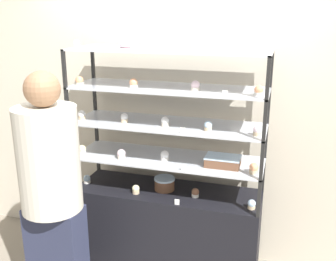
% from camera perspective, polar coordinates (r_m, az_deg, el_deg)
% --- Properties ---
extents(back_wall, '(8.00, 0.05, 2.60)m').
position_cam_1_polar(back_wall, '(3.32, 1.90, 2.97)').
color(back_wall, beige).
rests_on(back_wall, ground_plane).
extents(display_base, '(1.46, 0.47, 0.73)m').
position_cam_1_polar(display_base, '(3.35, 0.00, -14.32)').
color(display_base, black).
rests_on(display_base, ground_plane).
extents(display_riser_lower, '(1.46, 0.47, 0.28)m').
position_cam_1_polar(display_riser_lower, '(3.07, 0.00, -4.25)').
color(display_riser_lower, black).
rests_on(display_riser_lower, display_base).
extents(display_riser_middle, '(1.46, 0.47, 0.28)m').
position_cam_1_polar(display_riser_middle, '(2.98, 0.00, 0.74)').
color(display_riser_middle, black).
rests_on(display_riser_middle, display_riser_lower).
extents(display_riser_upper, '(1.46, 0.47, 0.28)m').
position_cam_1_polar(display_riser_upper, '(2.91, 0.00, 5.98)').
color(display_riser_upper, black).
rests_on(display_riser_upper, display_riser_middle).
extents(display_riser_top, '(1.46, 0.47, 0.28)m').
position_cam_1_polar(display_riser_top, '(2.87, 0.00, 11.42)').
color(display_riser_top, black).
rests_on(display_riser_top, display_riser_upper).
extents(layer_cake_centerpiece, '(0.17, 0.17, 0.10)m').
position_cam_1_polar(layer_cake_centerpiece, '(3.16, -0.51, -7.71)').
color(layer_cake_centerpiece, brown).
rests_on(layer_cake_centerpiece, display_base).
extents(sheet_cake_frosted, '(0.26, 0.17, 0.07)m').
position_cam_1_polar(sheet_cake_frosted, '(2.92, 7.96, -4.42)').
color(sheet_cake_frosted, brown).
rests_on(sheet_cake_frosted, display_riser_lower).
extents(cupcake_0, '(0.06, 0.06, 0.07)m').
position_cam_1_polar(cupcake_0, '(3.35, -11.69, -6.94)').
color(cupcake_0, white).
rests_on(cupcake_0, display_base).
extents(cupcake_1, '(0.06, 0.06, 0.07)m').
position_cam_1_polar(cupcake_1, '(3.12, -4.70, -8.52)').
color(cupcake_1, '#CCB28C').
rests_on(cupcake_1, display_base).
extents(cupcake_2, '(0.06, 0.06, 0.07)m').
position_cam_1_polar(cupcake_2, '(3.06, 3.98, -9.01)').
color(cupcake_2, white).
rests_on(cupcake_2, display_base).
extents(cupcake_3, '(0.06, 0.06, 0.07)m').
position_cam_1_polar(cupcake_3, '(2.95, 12.04, -10.46)').
color(cupcake_3, '#CCB28C').
rests_on(cupcake_3, display_base).
extents(price_tag_0, '(0.04, 0.00, 0.04)m').
position_cam_1_polar(price_tag_0, '(2.94, 1.31, -10.34)').
color(price_tag_0, white).
rests_on(price_tag_0, display_base).
extents(cupcake_4, '(0.06, 0.06, 0.08)m').
position_cam_1_polar(cupcake_4, '(3.20, -12.37, -2.75)').
color(cupcake_4, white).
rests_on(cupcake_4, display_riser_lower).
extents(cupcake_5, '(0.06, 0.06, 0.08)m').
position_cam_1_polar(cupcake_5, '(3.05, -6.78, -3.47)').
color(cupcake_5, beige).
rests_on(cupcake_5, display_riser_lower).
extents(cupcake_6, '(0.06, 0.06, 0.08)m').
position_cam_1_polar(cupcake_6, '(3.00, -0.47, -3.70)').
color(cupcake_6, white).
rests_on(cupcake_6, display_riser_lower).
extents(cupcake_7, '(0.06, 0.06, 0.08)m').
position_cam_1_polar(cupcake_7, '(2.83, 12.35, -5.40)').
color(cupcake_7, '#CCB28C').
rests_on(cupcake_7, display_riser_lower).
extents(price_tag_1, '(0.04, 0.00, 0.04)m').
position_cam_1_polar(price_tag_1, '(2.81, 2.29, -5.44)').
color(price_tag_1, white).
rests_on(price_tag_1, display_riser_lower).
extents(cupcake_8, '(0.06, 0.06, 0.07)m').
position_cam_1_polar(cupcake_8, '(3.15, -12.40, 2.19)').
color(cupcake_8, '#CCB28C').
rests_on(cupcake_8, display_riser_middle).
extents(cupcake_9, '(0.06, 0.06, 0.07)m').
position_cam_1_polar(cupcake_9, '(3.01, -6.35, 1.81)').
color(cupcake_9, '#CCB28C').
rests_on(cupcake_9, display_riser_middle).
extents(cupcake_10, '(0.06, 0.06, 0.07)m').
position_cam_1_polar(cupcake_10, '(2.89, -0.45, 1.29)').
color(cupcake_10, beige).
rests_on(cupcake_10, display_riser_middle).
extents(cupcake_11, '(0.06, 0.06, 0.07)m').
position_cam_1_polar(cupcake_11, '(2.80, 5.85, 0.65)').
color(cupcake_11, '#CCB28C').
rests_on(cupcake_11, display_riser_middle).
extents(cupcake_12, '(0.06, 0.06, 0.07)m').
position_cam_1_polar(cupcake_12, '(2.74, 12.85, -0.05)').
color(cupcake_12, '#CCB28C').
rests_on(cupcake_12, display_riser_middle).
extents(price_tag_2, '(0.04, 0.00, 0.04)m').
position_cam_1_polar(price_tag_2, '(2.72, 2.14, -0.01)').
color(price_tag_2, white).
rests_on(price_tag_2, display_riser_middle).
extents(cupcake_13, '(0.06, 0.06, 0.07)m').
position_cam_1_polar(cupcake_13, '(3.06, -12.73, 7.03)').
color(cupcake_13, beige).
rests_on(cupcake_13, display_riser_upper).
extents(cupcake_14, '(0.06, 0.06, 0.07)m').
position_cam_1_polar(cupcake_14, '(2.89, -5.02, 6.82)').
color(cupcake_14, white).
rests_on(cupcake_14, display_riser_upper).
extents(cupcake_15, '(0.06, 0.06, 0.07)m').
position_cam_1_polar(cupcake_15, '(2.79, 4.00, 6.48)').
color(cupcake_15, beige).
rests_on(cupcake_15, display_riser_upper).
extents(cupcake_16, '(0.06, 0.06, 0.07)m').
position_cam_1_polar(cupcake_16, '(2.68, 13.04, 5.64)').
color(cupcake_16, white).
rests_on(cupcake_16, display_riser_upper).
extents(price_tag_3, '(0.04, 0.00, 0.04)m').
position_cam_1_polar(price_tag_3, '(2.60, 8.27, 5.31)').
color(price_tag_3, white).
rests_on(price_tag_3, display_riser_upper).
extents(cupcake_17, '(0.05, 0.05, 0.06)m').
position_cam_1_polar(cupcake_17, '(3.08, -13.11, 12.18)').
color(cupcake_17, white).
rests_on(cupcake_17, display_riser_top).
extents(cupcake_18, '(0.05, 0.05, 0.06)m').
position_cam_1_polar(cupcake_18, '(2.83, -5.02, 12.16)').
color(cupcake_18, white).
rests_on(cupcake_18, display_riser_top).
extents(cupcake_19, '(0.05, 0.05, 0.06)m').
position_cam_1_polar(cupcake_19, '(2.70, 3.64, 11.95)').
color(cupcake_19, beige).
rests_on(cupcake_19, display_riser_top).
extents(cupcake_20, '(0.05, 0.05, 0.06)m').
position_cam_1_polar(cupcake_20, '(2.69, 13.56, 11.51)').
color(cupcake_20, white).
rests_on(cupcake_20, display_riser_top).
extents(price_tag_4, '(0.04, 0.00, 0.04)m').
position_cam_1_polar(price_tag_4, '(2.59, 4.58, 11.60)').
color(price_tag_4, white).
rests_on(price_tag_4, display_riser_top).
extents(donut_glazed, '(0.13, 0.13, 0.04)m').
position_cam_1_polar(donut_glazed, '(3.03, -5.92, 12.32)').
color(donut_glazed, '#EFB2BC').
rests_on(donut_glazed, display_riser_top).
extents(customer_figure, '(0.41, 0.41, 1.75)m').
position_cam_1_polar(customer_figure, '(2.79, -16.52, -8.47)').
color(customer_figure, '#282D47').
rests_on(customer_figure, ground_plane).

